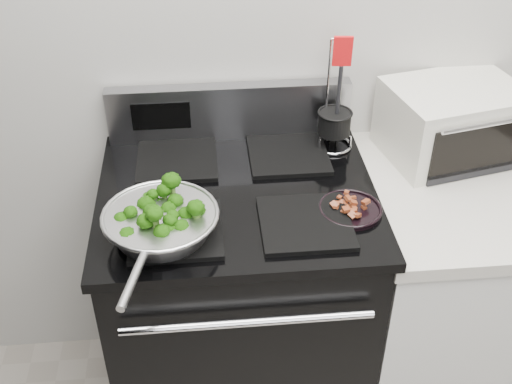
{
  "coord_description": "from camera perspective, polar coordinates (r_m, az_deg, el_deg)",
  "views": [
    {
      "loc": [
        -0.38,
        -0.06,
        2.02
      ],
      "look_at": [
        -0.25,
        1.36,
        0.98
      ],
      "focal_mm": 45.0,
      "sensor_mm": 36.0,
      "label": 1
    }
  ],
  "objects": [
    {
      "name": "back_wall",
      "position": [
        1.97,
        6.43,
        15.94
      ],
      "size": [
        4.0,
        0.02,
        2.7
      ],
      "primitive_type": "cube",
      "color": "#B5B3AC",
      "rests_on": "ground"
    },
    {
      "name": "gas_range",
      "position": [
        2.13,
        -1.5,
        -10.0
      ],
      "size": [
        0.79,
        0.69,
        1.13
      ],
      "color": "black",
      "rests_on": "floor"
    },
    {
      "name": "counter",
      "position": [
        2.28,
        16.2,
        -8.99
      ],
      "size": [
        0.62,
        0.68,
        0.92
      ],
      "color": "white",
      "rests_on": "floor"
    },
    {
      "name": "skillet",
      "position": [
        1.65,
        -8.47,
        -2.7
      ],
      "size": [
        0.3,
        0.47,
        0.06
      ],
      "rotation": [
        0.0,
        0.0,
        -0.24
      ],
      "color": "silver",
      "rests_on": "gas_range"
    },
    {
      "name": "broccoli_pile",
      "position": [
        1.64,
        -8.5,
        -2.15
      ],
      "size": [
        0.23,
        0.23,
        0.08
      ],
      "primitive_type": null,
      "color": "black",
      "rests_on": "skillet"
    },
    {
      "name": "bacon_plate",
      "position": [
        1.76,
        8.39,
        -1.26
      ],
      "size": [
        0.17,
        0.17,
        0.04
      ],
      "rotation": [
        0.0,
        0.0,
        0.09
      ],
      "color": "black",
      "rests_on": "gas_range"
    },
    {
      "name": "utensil_holder",
      "position": [
        2.0,
        6.94,
        5.65
      ],
      "size": [
        0.12,
        0.12,
        0.37
      ],
      "rotation": [
        0.0,
        0.0,
        -0.11
      ],
      "color": "silver",
      "rests_on": "gas_range"
    },
    {
      "name": "toaster_oven",
      "position": [
        2.08,
        17.04,
        6.02
      ],
      "size": [
        0.45,
        0.37,
        0.23
      ],
      "rotation": [
        0.0,
        0.0,
        0.22
      ],
      "color": "silver",
      "rests_on": "counter"
    }
  ]
}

